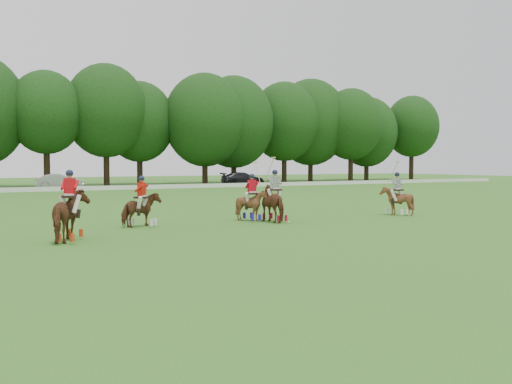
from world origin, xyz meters
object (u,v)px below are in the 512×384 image
polo_red_c (252,204)px  polo_ball (289,222)px  car_mid (59,181)px  car_right (243,179)px  polo_red_b (142,209)px  polo_stripe_b (397,200)px  polo_red_a (70,215)px  polo_stripe_a (275,203)px

polo_red_c → polo_ball: (1.04, -1.57, -0.74)m
car_mid → polo_red_c: bearing=-171.2°
car_right → polo_red_c: size_ratio=1.94×
polo_red_b → polo_ball: polo_red_b is taller
polo_stripe_b → car_right: bearing=73.7°
polo_red_a → polo_ball: size_ratio=27.71×
polo_stripe_b → polo_ball: size_ratio=30.89×
polo_ball → polo_red_a: bearing=-171.8°
car_mid → polo_red_b: (-3.26, -37.51, -0.02)m
car_right → polo_stripe_a: bearing=165.1°
car_mid → polo_red_a: size_ratio=1.91×
car_mid → polo_stripe_b: size_ratio=1.71×
car_mid → polo_red_c: size_ratio=1.72×
car_mid → polo_stripe_b: bearing=-159.7°
car_right → polo_red_b: bearing=157.6°
polo_stripe_a → polo_ball: size_ratio=32.80×
car_right → polo_ball: bearing=165.8°
polo_red_b → polo_stripe_a: size_ratio=0.74×
polo_stripe_a → polo_ball: (0.28, -0.77, -0.84)m
car_mid → polo_red_b: size_ratio=2.18×
polo_stripe_b → polo_ball: bearing=-175.8°
car_mid → polo_red_b: polo_red_b is taller
car_right → car_mid: bearing=100.8°
polo_red_b → car_right: bearing=56.8°
polo_red_b → polo_stripe_b: size_ratio=0.78×
car_mid → car_right: (21.32, 0.00, -0.01)m
polo_red_c → polo_stripe_a: polo_stripe_a is taller
car_right → polo_red_b: (-24.58, -37.51, -0.01)m
polo_stripe_a → polo_stripe_b: 7.24m
polo_stripe_a → polo_stripe_b: bearing=-2.1°
polo_red_b → polo_stripe_a: (6.03, -0.94, 0.12)m
polo_red_b → polo_red_c: 5.26m
car_mid → polo_stripe_a: polo_stripe_a is taller
polo_red_c → car_right: bearing=62.8°
car_mid → polo_ball: 39.35m
car_right → polo_stripe_a: (-18.55, -38.45, 0.11)m
car_mid → polo_red_c: polo_red_c is taller
car_right → polo_red_c: 42.32m
polo_ball → car_right: bearing=65.0°
polo_red_a → polo_ball: (9.86, 1.42, -0.88)m
car_right → polo_stripe_a: polo_stripe_a is taller
polo_red_b → polo_stripe_b: (13.26, -1.20, 0.03)m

